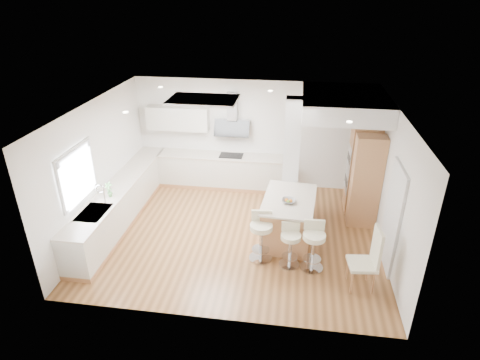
% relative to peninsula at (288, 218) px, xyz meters
% --- Properties ---
extents(ground, '(6.00, 6.00, 0.00)m').
position_rel_peninsula_xyz_m(ground, '(-1.07, 0.00, -0.48)').
color(ground, '#9A6639').
rests_on(ground, ground).
extents(ceiling, '(6.00, 5.00, 0.02)m').
position_rel_peninsula_xyz_m(ceiling, '(-1.07, 0.00, -0.48)').
color(ceiling, white).
rests_on(ceiling, ground).
extents(wall_back, '(6.00, 0.04, 2.80)m').
position_rel_peninsula_xyz_m(wall_back, '(-1.07, 2.50, 0.92)').
color(wall_back, silver).
rests_on(wall_back, ground).
extents(wall_left, '(0.04, 5.00, 2.80)m').
position_rel_peninsula_xyz_m(wall_left, '(-4.07, 0.00, 0.92)').
color(wall_left, silver).
rests_on(wall_left, ground).
extents(wall_right, '(0.04, 5.00, 2.80)m').
position_rel_peninsula_xyz_m(wall_right, '(1.93, 0.00, 0.92)').
color(wall_right, silver).
rests_on(wall_right, ground).
extents(skylight, '(4.10, 2.10, 0.06)m').
position_rel_peninsula_xyz_m(skylight, '(-1.86, 0.60, 2.29)').
color(skylight, silver).
rests_on(skylight, ground).
extents(window_left, '(0.06, 1.28, 1.07)m').
position_rel_peninsula_xyz_m(window_left, '(-4.02, -0.90, 1.21)').
color(window_left, white).
rests_on(window_left, ground).
extents(doorway_right, '(0.05, 1.00, 2.10)m').
position_rel_peninsula_xyz_m(doorway_right, '(1.91, -0.60, 0.52)').
color(doorway_right, '#4C453B').
rests_on(doorway_right, ground).
extents(counter_left, '(0.63, 4.50, 1.35)m').
position_rel_peninsula_xyz_m(counter_left, '(-3.77, 0.23, -0.02)').
color(counter_left, tan).
rests_on(counter_left, ground).
extents(counter_back, '(3.62, 0.63, 2.50)m').
position_rel_peninsula_xyz_m(counter_back, '(-1.98, 2.23, 0.21)').
color(counter_back, tan).
rests_on(counter_back, ground).
extents(pillar, '(0.35, 0.35, 2.80)m').
position_rel_peninsula_xyz_m(pillar, '(-0.02, 0.95, 0.92)').
color(pillar, silver).
rests_on(pillar, ground).
extents(soffit, '(1.78, 2.20, 0.40)m').
position_rel_peninsula_xyz_m(soffit, '(1.03, 1.40, 2.12)').
color(soffit, white).
rests_on(soffit, ground).
extents(oven_column, '(0.63, 1.21, 2.10)m').
position_rel_peninsula_xyz_m(oven_column, '(1.61, 1.23, 0.57)').
color(oven_column, tan).
rests_on(oven_column, ground).
extents(peninsula, '(1.16, 1.64, 1.03)m').
position_rel_peninsula_xyz_m(peninsula, '(0.00, 0.00, 0.00)').
color(peninsula, tan).
rests_on(peninsula, ground).
extents(bar_stool_a, '(0.49, 0.49, 1.01)m').
position_rel_peninsula_xyz_m(bar_stool_a, '(-0.50, -0.79, 0.09)').
color(bar_stool_a, silver).
rests_on(bar_stool_a, ground).
extents(bar_stool_b, '(0.44, 0.44, 0.89)m').
position_rel_peninsula_xyz_m(bar_stool_b, '(0.07, -0.91, 0.02)').
color(bar_stool_b, silver).
rests_on(bar_stool_b, ground).
extents(bar_stool_c, '(0.46, 0.46, 0.98)m').
position_rel_peninsula_xyz_m(bar_stool_c, '(0.50, -0.94, 0.07)').
color(bar_stool_c, silver).
rests_on(bar_stool_c, ground).
extents(dining_chair, '(0.52, 0.52, 1.21)m').
position_rel_peninsula_xyz_m(dining_chair, '(1.44, -1.35, 0.16)').
color(dining_chair, beige).
rests_on(dining_chair, ground).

